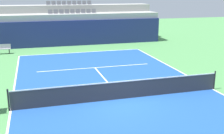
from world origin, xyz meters
TOP-DOWN VIEW (x-y plane):
  - ground_plane at (0.00, 0.00)m, footprint 80.00×80.00m
  - court_surface at (0.00, 0.00)m, footprint 11.00×24.00m
  - baseline_far at (0.00, 11.95)m, footprint 11.00×0.10m
  - sideline_left at (-5.45, 0.00)m, footprint 0.10×24.00m
  - sideline_right at (5.45, 0.00)m, footprint 0.10×24.00m
  - service_line_far at (0.00, 6.40)m, footprint 8.26×0.10m
  - centre_service_line at (0.00, 3.20)m, footprint 0.10×6.40m
  - back_wall at (0.00, 15.51)m, footprint 18.35×0.30m
  - stands_tier_lower at (0.00, 16.86)m, footprint 18.35×2.40m
  - stands_tier_upper at (0.00, 19.26)m, footprint 18.35×2.40m
  - seating_row_lower at (0.00, 16.95)m, footprint 5.02×0.44m
  - seating_row_upper at (0.00, 19.35)m, footprint 5.02×0.44m
  - tennis_net at (0.00, 0.00)m, footprint 11.08×0.08m
  - player_bench at (-6.92, 13.31)m, footprint 1.50×0.40m

SIDE VIEW (x-z plane):
  - ground_plane at x=0.00m, z-range 0.00..0.00m
  - court_surface at x=0.00m, z-range 0.00..0.01m
  - baseline_far at x=0.00m, z-range 0.01..0.01m
  - sideline_left at x=-5.45m, z-range 0.01..0.01m
  - sideline_right at x=5.45m, z-range 0.01..0.01m
  - service_line_far at x=0.00m, z-range 0.01..0.01m
  - centre_service_line at x=0.00m, z-range 0.01..0.01m
  - player_bench at x=-6.92m, z-range 0.08..0.93m
  - tennis_net at x=0.00m, z-range -0.03..1.04m
  - back_wall at x=0.00m, z-range 0.00..2.57m
  - stands_tier_lower at x=0.00m, z-range 0.00..3.16m
  - stands_tier_upper at x=0.00m, z-range 0.00..3.94m
  - seating_row_lower at x=0.00m, z-range 3.06..3.50m
  - seating_row_upper at x=0.00m, z-range 3.85..4.29m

